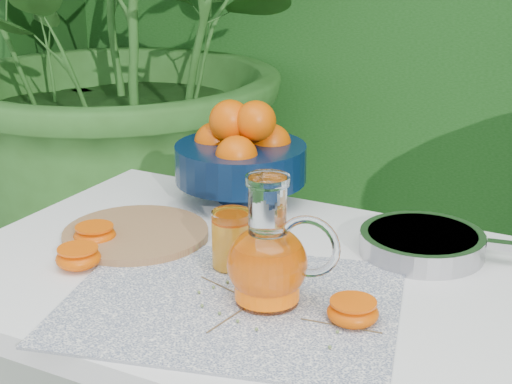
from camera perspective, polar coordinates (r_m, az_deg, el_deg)
The scene contains 10 objects.
potted_plant_left at distance 2.70m, azimuth -8.46°, elevation 11.78°, with size 1.90×1.90×1.90m, color #2D5C1F.
white_table at distance 1.35m, azimuth -0.40°, elevation -8.78°, with size 1.00×0.70×0.75m.
placemat at distance 1.20m, azimuth -1.79°, elevation -8.07°, with size 0.50×0.39×0.00m, color #0B1940.
cutting_board at distance 1.44m, azimuth -8.73°, elevation -3.08°, with size 0.26×0.26×0.02m, color olive.
fruit_bowl at distance 1.59m, azimuth -1.09°, elevation 2.76°, with size 0.35×0.35×0.21m.
juice_pitcher at distance 1.17m, azimuth 0.94°, elevation -4.96°, with size 0.18×0.14×0.20m.
juice_tumbler at distance 1.29m, azimuth -1.76°, elevation -3.58°, with size 0.08×0.08×0.10m.
saute_pan at distance 1.39m, azimuth 12.12°, elevation -3.61°, with size 0.39×0.25×0.04m.
orange_halves at distance 1.29m, azimuth -6.63°, elevation -5.32°, with size 0.60×0.18×0.04m.
thyme_sprigs at distance 1.17m, azimuth 0.62°, elevation -8.53°, with size 0.32×0.18×0.01m.
Camera 1 is at (0.61, -1.04, 1.31)m, focal length 55.00 mm.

